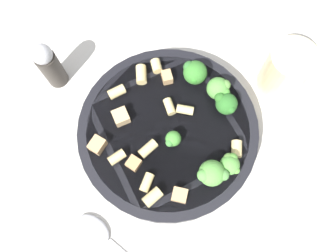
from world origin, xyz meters
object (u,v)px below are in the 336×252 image
(broccoli_floret_1, at_px, (194,72))
(rigatoni_0, at_px, (148,149))
(broccoli_floret_2, at_px, (212,173))
(chicken_chunk_0, at_px, (180,195))
(broccoli_floret_3, at_px, (230,164))
(broccoli_floret_0, at_px, (173,139))
(rigatoni_6, at_px, (141,75))
(chicken_chunk_4, at_px, (167,77))
(rigatoni_3, at_px, (117,92))
(chicken_chunk_3, at_px, (134,163))
(broccoli_floret_5, at_px, (219,88))
(chicken_chunk_1, at_px, (97,145))
(spoon, at_px, (105,240))
(rigatoni_9, at_px, (147,182))
(pepper_shaker, at_px, (49,65))
(rigatoni_7, at_px, (169,107))
(drinking_glass, at_px, (285,72))
(rigatoni_1, at_px, (237,149))
(rigatoni_4, at_px, (185,110))
(pasta_bowl, at_px, (168,131))
(rigatoni_8, at_px, (152,197))
(rigatoni_2, at_px, (156,66))
(broccoli_floret_4, at_px, (226,103))
(chicken_chunk_2, at_px, (121,117))

(broccoli_floret_1, distance_m, rigatoni_0, 0.14)
(broccoli_floret_2, height_order, chicken_chunk_0, broccoli_floret_2)
(broccoli_floret_3, bearing_deg, broccoli_floret_0, 60.35)
(rigatoni_6, height_order, chicken_chunk_4, same)
(rigatoni_3, distance_m, chicken_chunk_4, 0.08)
(chicken_chunk_3, bearing_deg, rigatoni_6, -7.72)
(broccoli_floret_5, bearing_deg, chicken_chunk_1, 110.58)
(spoon, bearing_deg, rigatoni_9, -43.93)
(rigatoni_3, distance_m, pepper_shaker, 0.12)
(broccoli_floret_2, relative_size, rigatoni_7, 1.78)
(broccoli_floret_0, relative_size, rigatoni_3, 1.04)
(rigatoni_3, bearing_deg, pepper_shaker, 62.67)
(broccoli_floret_0, distance_m, drinking_glass, 0.22)
(drinking_glass, relative_size, pepper_shaker, 0.87)
(rigatoni_1, xyz_separation_m, rigatoni_4, (0.07, 0.07, -0.00))
(pasta_bowl, relative_size, rigatoni_8, 10.24)
(rigatoni_0, height_order, chicken_chunk_3, rigatoni_0)
(chicken_chunk_3, xyz_separation_m, pepper_shaker, (0.17, 0.13, 0.00))
(rigatoni_3, distance_m, rigatoni_9, 0.15)
(rigatoni_9, bearing_deg, chicken_chunk_1, 48.72)
(rigatoni_0, distance_m, rigatoni_2, 0.14)
(broccoli_floret_4, distance_m, rigatoni_1, 0.07)
(rigatoni_4, distance_m, chicken_chunk_3, 0.11)
(rigatoni_7, bearing_deg, pepper_shaker, 65.26)
(broccoli_floret_5, bearing_deg, chicken_chunk_0, 154.11)
(broccoli_floret_5, xyz_separation_m, rigatoni_1, (-0.09, -0.02, -0.01))
(broccoli_floret_4, xyz_separation_m, rigatoni_1, (-0.07, -0.01, -0.01))
(pepper_shaker, bearing_deg, rigatoni_6, -100.82)
(broccoli_floret_0, distance_m, chicken_chunk_0, 0.08)
(broccoli_floret_5, relative_size, chicken_chunk_2, 1.63)
(rigatoni_7, bearing_deg, broccoli_floret_1, -41.94)
(chicken_chunk_1, xyz_separation_m, spoon, (-0.13, -0.00, -0.04))
(broccoli_floret_5, relative_size, drinking_glass, 0.44)
(broccoli_floret_1, distance_m, rigatoni_9, 0.19)
(broccoli_floret_1, height_order, broccoli_floret_5, broccoli_floret_1)
(chicken_chunk_0, height_order, drinking_glass, drinking_glass)
(chicken_chunk_2, bearing_deg, broccoli_floret_4, -88.67)
(rigatoni_8, distance_m, spoon, 0.10)
(broccoli_floret_0, xyz_separation_m, rigatoni_4, (0.05, -0.02, -0.01))
(rigatoni_4, relative_size, pepper_shaker, 0.26)
(pepper_shaker, bearing_deg, rigatoni_1, -120.11)
(rigatoni_7, height_order, chicken_chunk_3, same)
(rigatoni_4, bearing_deg, chicken_chunk_4, 22.02)
(broccoli_floret_4, distance_m, spoon, 0.27)
(rigatoni_3, xyz_separation_m, spoon, (-0.22, 0.03, -0.04))
(rigatoni_4, relative_size, rigatoni_9, 0.98)
(spoon, bearing_deg, rigatoni_2, -20.52)
(broccoli_floret_5, xyz_separation_m, chicken_chunk_2, (-0.03, 0.15, -0.01))
(broccoli_floret_3, distance_m, rigatoni_6, 0.20)
(rigatoni_1, relative_size, chicken_chunk_2, 1.06)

